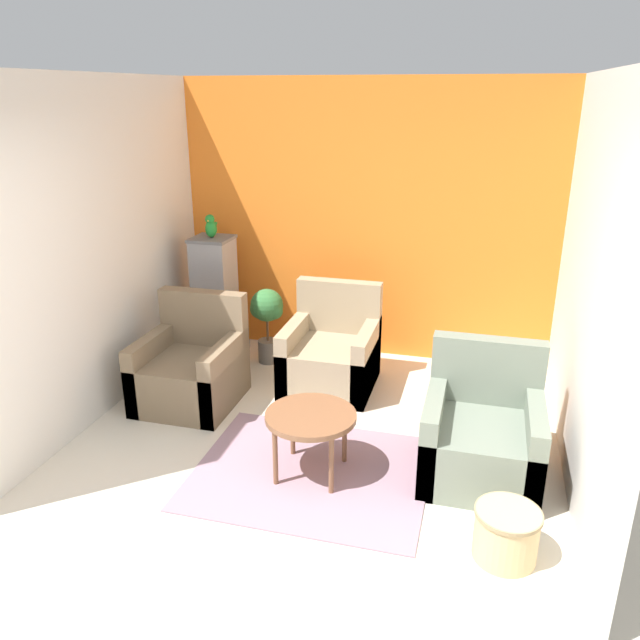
{
  "coord_description": "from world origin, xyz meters",
  "views": [
    {
      "loc": [
        1.15,
        -2.57,
        2.58
      ],
      "look_at": [
        0.0,
        1.69,
        0.95
      ],
      "focal_mm": 35.0,
      "sensor_mm": 36.0,
      "label": 1
    }
  ],
  "objects_px": {
    "coffee_table": "(311,420)",
    "armchair_right": "(482,437)",
    "birdcage": "(216,301)",
    "armchair_middle": "(331,356)",
    "parrot": "(211,227)",
    "armchair_left": "(192,370)",
    "wicker_basket": "(506,533)",
    "potted_plant": "(267,314)"
  },
  "relations": [
    {
      "from": "coffee_table",
      "to": "wicker_basket",
      "type": "xyz_separation_m",
      "value": [
        1.33,
        -0.52,
        -0.26
      ]
    },
    {
      "from": "armchair_middle",
      "to": "parrot",
      "type": "distance_m",
      "value": 1.72
    },
    {
      "from": "armchair_left",
      "to": "coffee_table",
      "type": "bearing_deg",
      "value": -31.62
    },
    {
      "from": "parrot",
      "to": "wicker_basket",
      "type": "xyz_separation_m",
      "value": [
        2.85,
        -2.35,
        -1.17
      ]
    },
    {
      "from": "birdcage",
      "to": "armchair_right",
      "type": "bearing_deg",
      "value": -29.33
    },
    {
      "from": "parrot",
      "to": "armchair_left",
      "type": "bearing_deg",
      "value": -78.37
    },
    {
      "from": "birdcage",
      "to": "armchair_middle",
      "type": "bearing_deg",
      "value": -16.7
    },
    {
      "from": "armchair_right",
      "to": "armchair_middle",
      "type": "xyz_separation_m",
      "value": [
        -1.37,
        1.11,
        0.0
      ]
    },
    {
      "from": "birdcage",
      "to": "wicker_basket",
      "type": "bearing_deg",
      "value": -39.49
    },
    {
      "from": "armchair_left",
      "to": "armchair_right",
      "type": "distance_m",
      "value": 2.52
    },
    {
      "from": "potted_plant",
      "to": "armchair_left",
      "type": "bearing_deg",
      "value": -109.8
    },
    {
      "from": "coffee_table",
      "to": "armchair_right",
      "type": "height_order",
      "value": "armchair_right"
    },
    {
      "from": "coffee_table",
      "to": "parrot",
      "type": "xyz_separation_m",
      "value": [
        -1.52,
        1.82,
        0.91
      ]
    },
    {
      "from": "coffee_table",
      "to": "wicker_basket",
      "type": "bearing_deg",
      "value": -21.56
    },
    {
      "from": "coffee_table",
      "to": "birdcage",
      "type": "distance_m",
      "value": 2.38
    },
    {
      "from": "birdcage",
      "to": "parrot",
      "type": "bearing_deg",
      "value": 90.0
    },
    {
      "from": "coffee_table",
      "to": "armchair_middle",
      "type": "bearing_deg",
      "value": 98.52
    },
    {
      "from": "coffee_table",
      "to": "armchair_right",
      "type": "xyz_separation_m",
      "value": [
        1.16,
        0.32,
        -0.14
      ]
    },
    {
      "from": "birdcage",
      "to": "coffee_table",
      "type": "bearing_deg",
      "value": -50.16
    },
    {
      "from": "coffee_table",
      "to": "birdcage",
      "type": "xyz_separation_m",
      "value": [
        -1.52,
        1.82,
        0.15
      ]
    },
    {
      "from": "armchair_left",
      "to": "wicker_basket",
      "type": "relative_size",
      "value": 2.38
    },
    {
      "from": "birdcage",
      "to": "potted_plant",
      "type": "distance_m",
      "value": 0.57
    },
    {
      "from": "armchair_left",
      "to": "armchair_middle",
      "type": "height_order",
      "value": "same"
    },
    {
      "from": "parrot",
      "to": "armchair_middle",
      "type": "bearing_deg",
      "value": -16.77
    },
    {
      "from": "armchair_left",
      "to": "armchair_right",
      "type": "bearing_deg",
      "value": -11.22
    },
    {
      "from": "armchair_left",
      "to": "birdcage",
      "type": "height_order",
      "value": "birdcage"
    },
    {
      "from": "armchair_right",
      "to": "birdcage",
      "type": "xyz_separation_m",
      "value": [
        -2.68,
        1.51,
        0.29
      ]
    },
    {
      "from": "armchair_middle",
      "to": "wicker_basket",
      "type": "height_order",
      "value": "armchair_middle"
    },
    {
      "from": "armchair_left",
      "to": "armchair_middle",
      "type": "relative_size",
      "value": 1.0
    },
    {
      "from": "armchair_left",
      "to": "wicker_basket",
      "type": "distance_m",
      "value": 2.96
    },
    {
      "from": "potted_plant",
      "to": "armchair_middle",
      "type": "bearing_deg",
      "value": -25.32
    },
    {
      "from": "armchair_right",
      "to": "armchair_left",
      "type": "bearing_deg",
      "value": 168.78
    },
    {
      "from": "coffee_table",
      "to": "potted_plant",
      "type": "height_order",
      "value": "potted_plant"
    },
    {
      "from": "armchair_left",
      "to": "parrot",
      "type": "distance_m",
      "value": 1.48
    },
    {
      "from": "armchair_right",
      "to": "armchair_middle",
      "type": "bearing_deg",
      "value": 140.94
    },
    {
      "from": "armchair_middle",
      "to": "parrot",
      "type": "relative_size",
      "value": 4.0
    },
    {
      "from": "armchair_left",
      "to": "armchair_middle",
      "type": "xyz_separation_m",
      "value": [
        1.1,
        0.62,
        0.0
      ]
    },
    {
      "from": "armchair_middle",
      "to": "wicker_basket",
      "type": "relative_size",
      "value": 2.38
    },
    {
      "from": "coffee_table",
      "to": "armchair_left",
      "type": "bearing_deg",
      "value": 148.38
    },
    {
      "from": "armchair_left",
      "to": "armchair_right",
      "type": "height_order",
      "value": "same"
    },
    {
      "from": "armchair_right",
      "to": "wicker_basket",
      "type": "relative_size",
      "value": 2.38
    },
    {
      "from": "coffee_table",
      "to": "wicker_basket",
      "type": "relative_size",
      "value": 1.65
    }
  ]
}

